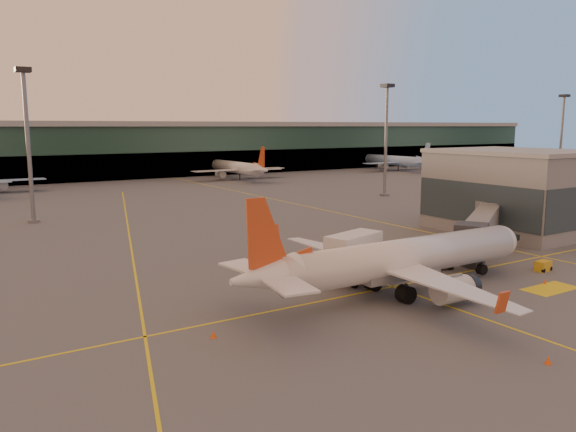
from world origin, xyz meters
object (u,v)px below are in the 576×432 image
main_airplane (396,260)px  catering_truck (354,255)px  gpu_cart (543,266)px  pushback_tug (436,263)px

main_airplane → catering_truck: (-0.59, 5.65, -0.48)m
gpu_cart → pushback_tug: (-9.54, 7.10, 0.17)m
main_airplane → catering_truck: 5.70m
gpu_cart → main_airplane: bearing=168.2°
gpu_cart → pushback_tug: bearing=137.5°
catering_truck → pushback_tug: size_ratio=1.85×
catering_truck → gpu_cart: size_ratio=3.47×
pushback_tug → catering_truck: bearing=-165.4°
main_airplane → gpu_cart: bearing=-5.6°
gpu_cart → pushback_tug: pushback_tug is taller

